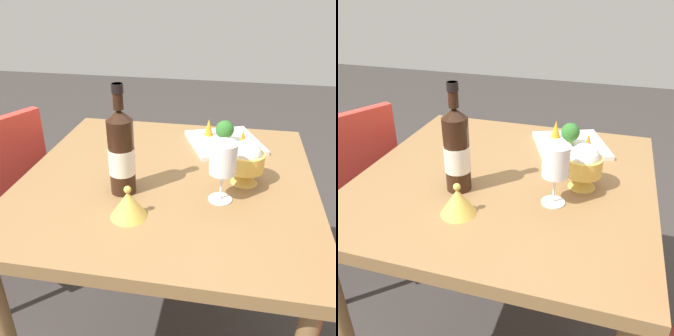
% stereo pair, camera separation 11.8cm
% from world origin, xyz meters
% --- Properties ---
extents(ground_plane, '(8.00, 8.00, 0.00)m').
position_xyz_m(ground_plane, '(0.00, 0.00, 0.00)').
color(ground_plane, '#383330').
extents(dining_table, '(0.92, 0.92, 0.74)m').
position_xyz_m(dining_table, '(0.00, 0.00, 0.65)').
color(dining_table, olive).
rests_on(dining_table, ground_plane).
extents(chair_near_window, '(0.54, 0.54, 0.85)m').
position_xyz_m(chair_near_window, '(-0.73, 0.11, 0.53)').
color(chair_near_window, red).
rests_on(chair_near_window, ground_plane).
extents(wine_bottle, '(0.08, 0.08, 0.33)m').
position_xyz_m(wine_bottle, '(-0.11, -0.11, 0.87)').
color(wine_bottle, black).
rests_on(wine_bottle, dining_table).
extents(wine_glass, '(0.08, 0.08, 0.18)m').
position_xyz_m(wine_glass, '(0.17, -0.11, 0.87)').
color(wine_glass, white).
rests_on(wine_glass, dining_table).
extents(rice_bowl, '(0.11, 0.11, 0.14)m').
position_xyz_m(rice_bowl, '(0.24, 0.01, 0.81)').
color(rice_bowl, gold).
rests_on(rice_bowl, dining_table).
extents(rice_bowl_lid, '(0.10, 0.10, 0.09)m').
position_xyz_m(rice_bowl_lid, '(-0.06, -0.23, 0.77)').
color(rice_bowl_lid, gold).
rests_on(rice_bowl_lid, dining_table).
extents(serving_plate, '(0.33, 0.33, 0.02)m').
position_xyz_m(serving_plate, '(0.17, 0.28, 0.74)').
color(serving_plate, white).
rests_on(serving_plate, dining_table).
extents(broccoli_floret, '(0.07, 0.07, 0.09)m').
position_xyz_m(broccoli_floret, '(0.16, 0.26, 0.80)').
color(broccoli_floret, '#729E4C').
rests_on(broccoli_floret, serving_plate).
extents(carrot_garnish_left, '(0.04, 0.04, 0.07)m').
position_xyz_m(carrot_garnish_left, '(0.10, 0.32, 0.79)').
color(carrot_garnish_left, orange).
rests_on(carrot_garnish_left, serving_plate).
extents(carrot_garnish_right, '(0.04, 0.04, 0.07)m').
position_xyz_m(carrot_garnish_right, '(0.23, 0.24, 0.79)').
color(carrot_garnish_right, orange).
rests_on(carrot_garnish_right, serving_plate).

